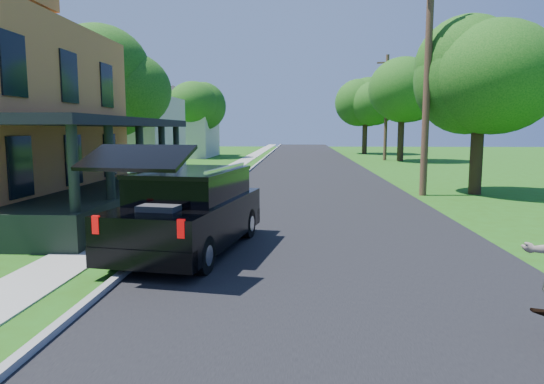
{
  "coord_description": "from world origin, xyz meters",
  "views": [
    {
      "loc": [
        -0.73,
        -9.18,
        2.77
      ],
      "look_at": [
        -1.42,
        3.0,
        1.19
      ],
      "focal_mm": 32.0,
      "sensor_mm": 36.0,
      "label": 1
    }
  ],
  "objects": [
    {
      "name": "ground",
      "position": [
        0.0,
        0.0,
        0.0
      ],
      "size": [
        140.0,
        140.0,
        0.0
      ],
      "primitive_type": "plane",
      "color": "#265511",
      "rests_on": "ground"
    },
    {
      "name": "street",
      "position": [
        0.0,
        20.0,
        0.0
      ],
      "size": [
        8.0,
        120.0,
        0.02
      ],
      "primitive_type": "cube",
      "color": "black",
      "rests_on": "ground"
    },
    {
      "name": "curb",
      "position": [
        -4.05,
        20.0,
        0.0
      ],
      "size": [
        0.15,
        120.0,
        0.12
      ],
      "primitive_type": "cube",
      "color": "gray",
      "rests_on": "ground"
    },
    {
      "name": "sidewalk",
      "position": [
        -5.6,
        20.0,
        0.0
      ],
      "size": [
        1.3,
        120.0,
        0.03
      ],
      "primitive_type": "cube",
      "color": "#A09F97",
      "rests_on": "ground"
    },
    {
      "name": "front_walk",
      "position": [
        -9.5,
        6.0,
        0.0
      ],
      "size": [
        6.5,
        1.2,
        0.03
      ],
      "primitive_type": "cube",
      "color": "#A09F97",
      "rests_on": "ground"
    },
    {
      "name": "neighbor_house_mid",
      "position": [
        -13.5,
        24.0,
        4.19
      ],
      "size": [
        12.78,
        12.78,
        8.3
      ],
      "color": "beige",
      "rests_on": "ground"
    },
    {
      "name": "neighbor_house_far",
      "position": [
        -13.5,
        40.0,
        4.19
      ],
      "size": [
        12.78,
        12.78,
        8.3
      ],
      "color": "beige",
      "rests_on": "ground"
    },
    {
      "name": "black_suv",
      "position": [
        -3.2,
        1.5,
        0.95
      ],
      "size": [
        2.81,
        5.6,
        2.5
      ],
      "rotation": [
        0.0,
        0.0,
        -0.16
      ],
      "color": "black",
      "rests_on": "ground"
    },
    {
      "name": "tree_left_mid",
      "position": [
        -10.54,
        16.37,
        5.68
      ],
      "size": [
        6.25,
        6.23,
        8.81
      ],
      "rotation": [
        0.0,
        0.0,
        -0.09
      ],
      "color": "black",
      "rests_on": "ground"
    },
    {
      "name": "tree_left_far",
      "position": [
        -10.24,
        37.64,
        5.45
      ],
      "size": [
        5.84,
        5.54,
        8.01
      ],
      "rotation": [
        0.0,
        0.0,
        0.26
      ],
      "color": "black",
      "rests_on": "ground"
    },
    {
      "name": "tree_right_near",
      "position": [
        6.8,
        12.03,
        5.19
      ],
      "size": [
        6.79,
        6.56,
        8.04
      ],
      "rotation": [
        0.0,
        0.0,
        0.38
      ],
      "color": "black",
      "rests_on": "ground"
    },
    {
      "name": "tree_right_mid",
      "position": [
        8.12,
        34.18,
        6.02
      ],
      "size": [
        7.32,
        7.11,
        9.11
      ],
      "rotation": [
        0.0,
        0.0,
        0.38
      ],
      "color": "black",
      "rests_on": "ground"
    },
    {
      "name": "tree_right_far",
      "position": [
        6.6,
        46.36,
        5.77
      ],
      "size": [
        6.29,
        6.03,
        8.75
      ],
      "rotation": [
        0.0,
        0.0,
        0.15
      ],
      "color": "black",
      "rests_on": "ground"
    },
    {
      "name": "utility_pole_near",
      "position": [
        4.5,
        11.44,
        5.12
      ],
      "size": [
        1.79,
        0.54,
        9.93
      ],
      "rotation": [
        0.0,
        0.0,
        0.23
      ],
      "color": "#3D2B1C",
      "rests_on": "ground"
    },
    {
      "name": "utility_pole_far",
      "position": [
        7.0,
        35.13,
        4.81
      ],
      "size": [
        1.8,
        0.59,
        9.31
      ],
      "rotation": [
        0.0,
        0.0,
        -0.25
      ],
      "color": "#3D2B1C",
      "rests_on": "ground"
    }
  ]
}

